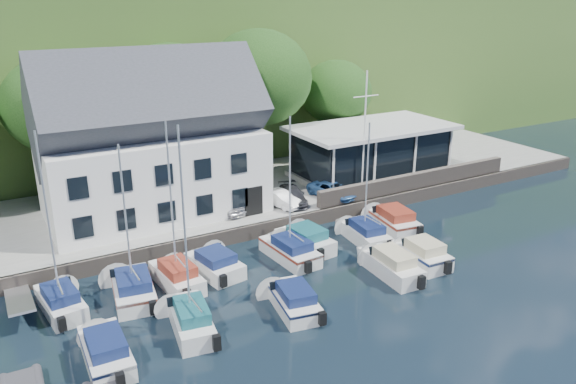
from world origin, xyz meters
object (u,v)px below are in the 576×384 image
at_px(boat_r1_2, 172,208).
at_px(boat_r2_1, 185,242).
at_px(boat_r1_1, 126,219).
at_px(boat_r1_4, 290,190).
at_px(club_pavilion, 371,150).
at_px(boat_r2_2, 293,297).
at_px(boat_r2_3, 391,262).
at_px(harbor_building, 152,150).
at_px(boat_r2_4, 422,252).
at_px(boat_r1_7, 393,218).
at_px(car_dgrey, 293,196).
at_px(boat_r1_0, 50,231).
at_px(boat_r1_6, 367,178).
at_px(boat_r2_0, 105,348).
at_px(flagpole, 364,133).
at_px(car_white, 280,199).
at_px(boat_r1_3, 215,262).
at_px(car_silver, 224,204).
at_px(car_blue, 332,189).
at_px(boat_r1_5, 305,238).

xyz_separation_m(boat_r1_2, boat_r2_1, (-0.85, -4.47, 0.01)).
relative_size(boat_r1_1, boat_r1_4, 1.02).
xyz_separation_m(club_pavilion, boat_r2_2, (-15.41, -13.87, -2.37)).
height_order(boat_r1_1, boat_r1_2, boat_r1_2).
bearing_deg(boat_r2_3, harbor_building, 127.23).
bearing_deg(boat_r2_4, boat_r1_2, 165.34).
bearing_deg(boat_r1_7, boat_r2_2, -144.91).
bearing_deg(car_dgrey, boat_r1_7, -32.70).
xyz_separation_m(harbor_building, boat_r1_0, (-7.69, -8.77, -0.94)).
bearing_deg(boat_r1_2, boat_r1_6, -6.52).
xyz_separation_m(car_dgrey, boat_r2_1, (-11.55, -10.32, 3.06)).
height_order(boat_r1_6, boat_r2_0, boat_r1_6).
relative_size(boat_r1_6, boat_r2_0, 1.44).
relative_size(flagpole, boat_r1_6, 1.06).
height_order(car_white, boat_r1_3, car_white).
xyz_separation_m(car_dgrey, boat_r2_2, (-6.36, -11.10, -0.87)).
xyz_separation_m(boat_r1_2, boat_r1_3, (2.39, 0.40, -3.89)).
bearing_deg(harbor_building, boat_r2_3, -56.19).
distance_m(car_silver, boat_r1_4, 7.40).
bearing_deg(club_pavilion, flagpole, -134.91).
height_order(boat_r1_0, boat_r2_2, boat_r1_0).
xyz_separation_m(club_pavilion, boat_r2_4, (-6.20, -13.16, -2.28)).
distance_m(club_pavilion, boat_r2_2, 20.87).
bearing_deg(boat_r1_6, boat_r2_4, -70.74).
height_order(car_dgrey, boat_r1_6, boat_r1_6).
xyz_separation_m(boat_r1_1, boat_r1_4, (9.47, -0.05, -0.09)).
xyz_separation_m(boat_r1_7, boat_r2_4, (-1.93, -5.00, 0.00)).
bearing_deg(car_white, boat_r1_2, -165.62).
distance_m(harbor_building, boat_r1_7, 16.86).
distance_m(boat_r1_4, boat_r2_1, 9.00).
distance_m(harbor_building, boat_r1_1, 10.16).
bearing_deg(harbor_building, boat_r2_4, -49.19).
bearing_deg(car_blue, boat_r1_6, -117.81).
height_order(car_silver, boat_r1_3, car_silver).
bearing_deg(boat_r1_2, boat_r2_3, -28.61).
distance_m(boat_r1_6, boat_r2_1, 14.04).
xyz_separation_m(boat_r2_1, boat_r2_2, (5.19, -0.78, -3.93)).
relative_size(car_blue, boat_r2_2, 0.62).
distance_m(club_pavilion, boat_r1_2, 21.60).
height_order(car_blue, boat_r2_1, boat_r2_1).
distance_m(car_dgrey, boat_r1_1, 14.71).
distance_m(boat_r1_1, boat_r2_1, 4.64).
relative_size(club_pavilion, boat_r1_2, 1.43).
xyz_separation_m(car_silver, boat_r2_1, (-6.51, -11.03, 3.00)).
bearing_deg(boat_r1_7, boat_r2_4, -103.19).
distance_m(club_pavilion, car_blue, 6.83).
height_order(harbor_building, boat_r1_5, harbor_building).
bearing_deg(club_pavilion, boat_r2_4, -115.24).
bearing_deg(boat_r2_3, boat_r2_1, -177.87).
bearing_deg(boat_r1_2, car_white, 25.37).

